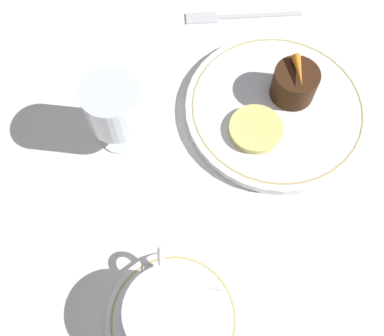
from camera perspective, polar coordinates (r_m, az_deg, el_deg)
name	(u,v)px	position (r m, az deg, el deg)	size (l,w,h in m)	color
ground_plane	(251,126)	(0.65, 7.56, 5.29)	(3.00, 3.00, 0.00)	white
dinner_plate	(276,108)	(0.66, 10.68, 7.46)	(0.26, 0.26, 0.01)	white
saucer	(174,319)	(0.56, -2.36, -18.62)	(0.16, 0.16, 0.01)	white
coffee_cup	(169,313)	(0.52, -2.89, -17.95)	(0.12, 0.10, 0.06)	white
spoon	(172,275)	(0.56, -2.52, -13.46)	(0.05, 0.10, 0.00)	silver
wine_glass	(114,108)	(0.59, -9.90, 7.47)	(0.08, 0.08, 0.11)	silver
fork	(231,16)	(0.77, 4.95, 18.66)	(0.04, 0.19, 0.01)	silver
dessert_cake	(294,84)	(0.65, 12.87, 10.39)	(0.06, 0.06, 0.05)	#381E0F
carrot_garnish	(299,71)	(0.63, 13.43, 11.93)	(0.05, 0.02, 0.01)	orange
pineapple_slice	(253,129)	(0.63, 7.80, 4.89)	(0.07, 0.07, 0.01)	#EFE075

